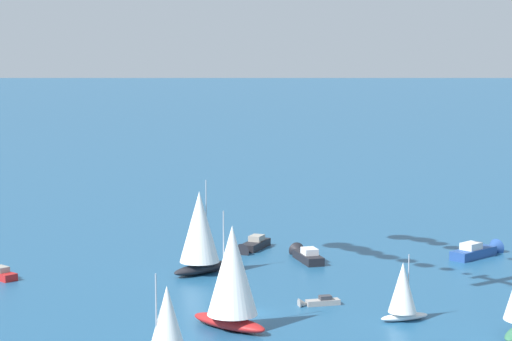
% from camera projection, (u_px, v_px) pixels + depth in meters
% --- Properties ---
extents(ground_plane, '(2000.00, 2000.00, 0.00)m').
position_uv_depth(ground_plane, '(253.00, 313.00, 123.76)').
color(ground_plane, '#1E517A').
extents(motorboat_near_centre, '(7.58, 8.60, 2.66)m').
position_uv_depth(motorboat_near_centre, '(252.00, 246.00, 161.52)').
color(motorboat_near_centre, black).
rests_on(motorboat_near_centre, ground_plane).
extents(sailboat_offshore, '(6.16, 3.53, 7.83)m').
position_uv_depth(sailboat_offshore, '(403.00, 291.00, 119.92)').
color(sailboat_offshore, white).
rests_on(sailboat_offshore, ground_plane).
extents(sailboat_ahead, '(8.33, 10.38, 13.50)m').
position_uv_depth(sailboat_ahead, '(232.00, 276.00, 115.82)').
color(sailboat_ahead, '#B21E1E').
rests_on(sailboat_ahead, ground_plane).
extents(sailboat_mid_cluster, '(8.80, 5.29, 11.04)m').
position_uv_depth(sailboat_mid_cluster, '(167.00, 335.00, 96.27)').
color(sailboat_mid_cluster, '#B21E1E').
rests_on(sailboat_mid_cluster, ground_plane).
extents(motorboat_outer_ring_b, '(2.67, 9.66, 2.79)m').
position_uv_depth(motorboat_outer_ring_b, '(305.00, 255.00, 154.19)').
color(motorboat_outer_ring_b, black).
rests_on(motorboat_outer_ring_b, ground_plane).
extents(motorboat_outer_ring_c, '(5.28, 1.56, 1.52)m').
position_uv_depth(motorboat_outer_ring_c, '(317.00, 302.00, 127.33)').
color(motorboat_outer_ring_c, '#9E9993').
rests_on(motorboat_outer_ring_c, ground_plane).
extents(motorboat_outer_ring_d, '(10.73, 7.36, 3.10)m').
position_uv_depth(motorboat_outer_ring_d, '(479.00, 251.00, 156.85)').
color(motorboat_outer_ring_d, '#23478C').
rests_on(motorboat_outer_ring_d, ground_plane).
extents(sailboat_outer_ring_f, '(10.39, 7.73, 13.22)m').
position_uv_depth(sailboat_outer_ring_f, '(200.00, 231.00, 144.33)').
color(sailboat_outer_ring_f, black).
rests_on(sailboat_outer_ring_f, ground_plane).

